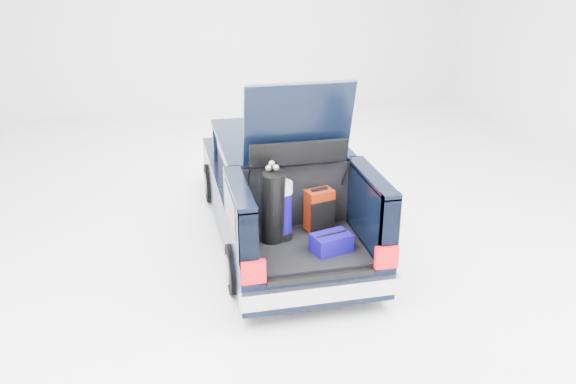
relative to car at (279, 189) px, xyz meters
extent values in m
plane|color=white|center=(0.00, -0.11, -0.67)|extent=(14.00, 14.00, 0.00)
cube|color=black|center=(0.00, 0.54, -0.17)|extent=(1.75, 3.00, 0.70)
cube|color=black|center=(0.00, 2.11, -0.27)|extent=(1.70, 0.30, 0.50)
cube|color=#B8B8C0|center=(0.00, 2.25, -0.34)|extent=(1.72, 0.10, 0.22)
cube|color=black|center=(0.00, 0.04, 0.45)|extent=(1.55, 1.95, 0.54)
cube|color=black|center=(0.00, 0.04, 0.74)|extent=(1.62, 2.05, 0.06)
cube|color=black|center=(0.00, -1.61, -0.32)|extent=(1.75, 1.30, 0.40)
cube|color=black|center=(0.00, -1.59, -0.10)|extent=(1.32, 1.18, 0.05)
cube|color=black|center=(-0.78, -1.61, 0.30)|extent=(0.20, 1.30, 0.85)
cube|color=black|center=(0.78, -1.61, 0.30)|extent=(0.20, 1.30, 0.85)
cube|color=black|center=(-0.78, -1.61, 0.74)|extent=(0.20, 1.30, 0.06)
cube|color=black|center=(0.78, -1.61, 0.74)|extent=(0.20, 1.30, 0.06)
cube|color=black|center=(0.00, -0.99, 0.30)|extent=(1.36, 0.08, 0.84)
cube|color=#B8B8C0|center=(0.00, -2.29, -0.29)|extent=(1.80, 0.12, 0.20)
cube|color=red|center=(-0.74, -2.26, 0.05)|extent=(0.26, 0.07, 0.26)
cube|color=red|center=(0.74, -2.26, 0.05)|extent=(0.26, 0.07, 0.26)
cube|color=black|center=(0.00, -2.25, -0.12)|extent=(1.20, 0.06, 0.06)
cube|color=black|center=(0.00, -1.16, 1.29)|extent=(1.28, 0.33, 1.03)
cube|color=black|center=(0.00, -1.12, 1.43)|extent=(0.95, 0.17, 0.54)
cylinder|color=black|center=(-0.82, 1.34, -0.36)|extent=(0.20, 0.62, 0.62)
cylinder|color=slate|center=(-0.82, 1.34, -0.36)|extent=(0.23, 0.36, 0.36)
cylinder|color=black|center=(0.82, 1.34, -0.36)|extent=(0.20, 0.62, 0.62)
cylinder|color=slate|center=(0.82, 1.34, -0.36)|extent=(0.23, 0.36, 0.36)
cylinder|color=black|center=(-0.82, -1.46, -0.36)|extent=(0.20, 0.62, 0.62)
cylinder|color=slate|center=(-0.82, -1.46, -0.36)|extent=(0.23, 0.36, 0.36)
cylinder|color=black|center=(0.82, -1.46, -0.36)|extent=(0.20, 0.62, 0.62)
cylinder|color=slate|center=(0.82, -1.46, -0.36)|extent=(0.23, 0.36, 0.36)
cube|color=maroon|center=(0.26, -1.19, 0.19)|extent=(0.37, 0.28, 0.52)
cube|color=black|center=(0.26, -1.19, 0.46)|extent=(0.21, 0.10, 0.03)
cube|color=black|center=(0.26, -1.29, 0.13)|extent=(0.33, 0.10, 0.40)
cylinder|color=black|center=(-0.36, -1.40, 0.37)|extent=(0.31, 0.38, 0.91)
cube|color=white|center=(-0.36, -1.29, 0.40)|extent=(0.11, 0.03, 0.32)
sphere|color=#99999E|center=(-0.40, -1.38, 0.86)|extent=(0.07, 0.07, 0.07)
sphere|color=#99999E|center=(-0.33, -1.44, 0.88)|extent=(0.07, 0.07, 0.07)
cylinder|color=black|center=(-0.23, -1.34, -0.03)|extent=(0.29, 0.29, 0.09)
cylinder|color=#0E0467|center=(-0.23, -1.34, 0.28)|extent=(0.26, 0.26, 0.52)
cylinder|color=white|center=(-0.23, -1.34, 0.59)|extent=(0.29, 0.29, 0.13)
sphere|color=#99999E|center=(-0.21, -1.32, 0.68)|extent=(0.06, 0.06, 0.06)
sphere|color=#99999E|center=(-0.23, -1.30, 0.72)|extent=(0.06, 0.06, 0.06)
cube|color=#0E0467|center=(0.25, -1.77, 0.03)|extent=(0.50, 0.39, 0.21)
cylinder|color=black|center=(0.25, -1.77, 0.15)|extent=(0.38, 0.12, 0.02)
camera|label=1|loc=(-1.59, -7.76, 3.30)|focal=38.00mm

